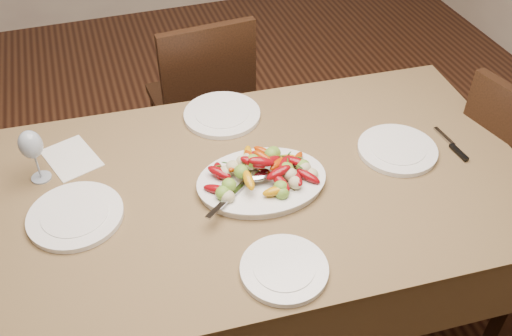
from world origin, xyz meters
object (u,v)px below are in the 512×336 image
Objects in this scene: dining_table at (256,256)px; serving_platter at (262,183)px; chair_far at (199,100)px; plate_left at (76,216)px; wine_glass at (34,155)px; plate_far at (222,115)px; plate_right at (397,150)px; plate_near at (284,269)px.

dining_table is 4.45× the size of serving_platter.
chair_far reaches higher than plate_left.
plate_left is (-0.59, 0.04, -0.00)m from serving_platter.
serving_platter is (0.01, -0.02, 0.39)m from dining_table.
wine_glass is (-0.67, 0.24, 0.48)m from dining_table.
dining_table is 6.37× the size of plate_far.
dining_table is 0.65m from plate_right.
plate_right is 1.35× the size of wine_glass.
wine_glass reaches higher than plate_right.
chair_far reaches higher than plate_near.
serving_platter is 1.50× the size of plate_right.
plate_near is at bearing -98.40° from serving_platter.
serving_platter is at bearing -58.67° from dining_table.
chair_far is at bearing 89.06° from dining_table.
wine_glass is at bearing 160.39° from dining_table.
plate_right is 0.66m from plate_far.
chair_far is 1.34m from plate_near.
serving_platter reaches higher than plate_near.
plate_near is (-0.03, -0.76, 0.00)m from plate_far.
chair_far is 1.13m from plate_left.
plate_far is (-0.02, -0.54, 0.29)m from chair_far.
plate_right is (0.51, 0.02, -0.00)m from serving_platter.
chair_far is at bearing 45.08° from wine_glass.
plate_right is at bearing -11.59° from wine_glass.
dining_table is 0.70m from plate_left.
plate_far is (-0.53, 0.39, 0.00)m from plate_right.
chair_far is 3.81× the size of plate_near.
plate_near is at bearing -146.33° from plate_right.
wine_glass reaches higher than plate_near.
serving_platter is 0.51m from plate_right.
dining_table is 6.66× the size of plate_right.
plate_right is 0.96× the size of plate_far.
serving_platter is at bearing -20.81° from wine_glass.
chair_far is 0.62m from plate_far.
serving_platter is 0.36m from plate_near.
plate_left is 0.26m from wine_glass.
chair_far is at bearing 87.47° from plate_far.
dining_table is at bearing 84.73° from chair_far.
plate_right is at bearing -0.52° from dining_table.
wine_glass is (-0.63, 0.62, 0.09)m from plate_near.
plate_far is (-0.02, 0.41, -0.00)m from serving_platter.
dining_table is 8.98× the size of wine_glass.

